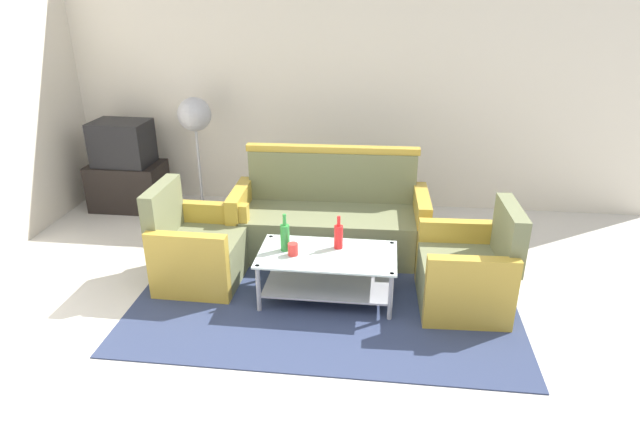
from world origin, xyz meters
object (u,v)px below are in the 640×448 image
Objects in this scene: pedestal_fan at (195,121)px; cup at (293,249)px; coffee_table at (327,269)px; television at (122,143)px; couch at (330,221)px; bottle_red at (338,236)px; armchair_right at (468,273)px; armchair_left at (198,250)px; tv_stand at (129,186)px; bottle_green at (285,237)px.

cup is at bearing -53.06° from pedestal_fan.
television is (-2.46, 1.70, 0.49)m from coffee_table.
television is at bearing 141.32° from cup.
cup is (-0.20, -0.91, 0.14)m from couch.
cup is at bearing -153.74° from bottle_red.
coffee_table is (0.07, -0.86, -0.04)m from couch.
pedestal_fan is at bearing 136.16° from bottle_red.
pedestal_fan reaches higher than cup.
coffee_table is (-1.11, -0.04, -0.02)m from armchair_right.
pedestal_fan is (-1.35, 1.80, 0.55)m from cup.
couch is at bearing 123.52° from armchair_left.
armchair_right reaches higher than cup.
bottle_red reaches higher than tv_stand.
armchair_left is at bearing 30.91° from couch.
armchair_right is 1.11m from coffee_table.
armchair_right is 1.38× the size of television.
pedestal_fan is at bearing 3.43° from tv_stand.
television is 0.87m from pedestal_fan.
couch is 1.65× the size of coffee_table.
pedestal_fan reaches higher than armchair_left.
armchair_right reaches higher than bottle_red.
pedestal_fan reaches higher than couch.
pedestal_fan is at bearing 132.88° from coffee_table.
bottle_red is 3.00m from tv_stand.
bottle_red is at bearing 56.02° from coffee_table.
bottle_red is 0.35× the size of tv_stand.
cup is 2.82m from television.
pedestal_fan reaches higher than bottle_green.
coffee_table is 11.00× the size of cup.
pedestal_fan is (-0.49, 1.57, 0.73)m from armchair_left.
bottle_red is at bearing 26.26° from cup.
armchair_left is 2.25m from armchair_right.
armchair_right is 8.50× the size of cup.
armchair_left is 0.67× the size of pedestal_fan.
tv_stand is (-2.46, 1.69, -0.01)m from coffee_table.
armchair_left reaches higher than coffee_table.
couch is 1.44m from armchair_right.
coffee_table is at bearing 82.16° from armchair_left.
armchair_right is 1.06× the size of tv_stand.
television is (-2.11, 1.68, 0.23)m from bottle_green.
armchair_left is 1.38× the size of television.
tv_stand reaches higher than coffee_table.
bottle_red is at bearing 12.42° from bottle_green.
television is at bearing 141.58° from bottle_green.
couch is 2.14× the size of armchair_right.
cup is 2.81m from tv_stand.
bottle_red is 0.45× the size of television.
coffee_table is 0.28m from bottle_red.
couch reaches higher than armchair_right.
couch is 1.26m from armchair_left.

